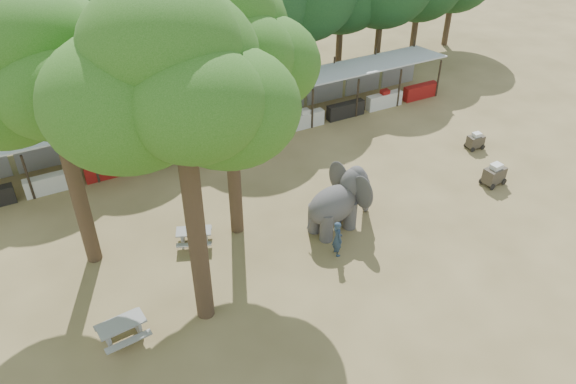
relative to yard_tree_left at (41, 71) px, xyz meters
name	(u,v)px	position (x,y,z in m)	size (l,w,h in m)	color
ground	(371,293)	(9.13, -7.19, -8.20)	(100.00, 100.00, 0.00)	brown
vendor_stalls	(230,118)	(9.13, 6.65, -7.02)	(28.00, 2.99, 2.80)	#ACAEB4
yard_tree_left	(41,71)	(0.00, 0.00, 0.00)	(7.10, 6.90, 11.02)	#332316
yard_tree_center	(171,81)	(3.00, -5.00, 1.01)	(7.10, 6.90, 12.04)	#332316
yard_tree_back	(220,41)	(6.00, -1.00, 0.34)	(7.10, 6.90, 11.36)	#332316
backdrop_trees	(191,14)	(9.13, 11.81, -2.69)	(46.46, 5.95, 8.33)	#332316
elephant	(340,200)	(10.28, -2.99, -6.84)	(3.65, 2.72, 2.72)	#3F3C3D
handler	(337,238)	(9.17, -4.60, -7.37)	(0.60, 0.40, 1.67)	#26384C
picnic_table_near	(122,329)	(0.15, -5.00, -7.67)	(1.77, 1.62, 0.81)	gray
picnic_table_far	(194,235)	(4.13, -1.24, -7.72)	(1.85, 1.77, 0.73)	gray
cart_front	(494,174)	(18.75, -3.72, -7.64)	(1.24, 0.88, 1.14)	#372F25
cart_back	(476,141)	(20.40, -0.67, -7.74)	(1.00, 0.69, 0.94)	#372F25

